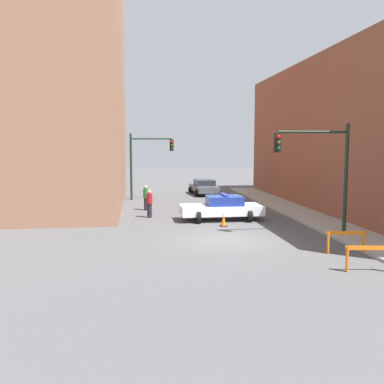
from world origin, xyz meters
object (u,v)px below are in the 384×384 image
(traffic_light_far, at_px, (145,157))
(parked_car_near, at_px, (204,187))
(traffic_light_near, at_px, (323,162))
(barrier_front, at_px, (369,254))
(barrier_mid, at_px, (346,238))
(traffic_cone, at_px, (224,220))
(police_car, at_px, (222,208))
(pedestrian_crossing, at_px, (149,203))
(pedestrian_corner, at_px, (146,197))

(traffic_light_far, height_order, parked_car_near, traffic_light_far)
(traffic_light_far, bearing_deg, traffic_light_near, -61.32)
(barrier_front, distance_m, barrier_mid, 2.51)
(parked_car_near, relative_size, traffic_cone, 6.73)
(traffic_light_far, bearing_deg, police_car, -67.17)
(parked_car_near, relative_size, pedestrian_crossing, 2.66)
(traffic_cone, bearing_deg, barrier_mid, -59.46)
(traffic_light_near, height_order, barrier_front, traffic_light_near)
(parked_car_near, bearing_deg, pedestrian_crossing, -118.17)
(police_car, xyz_separation_m, barrier_mid, (3.41, -8.12, -0.11))
(parked_car_near, xyz_separation_m, pedestrian_corner, (-5.23, -8.39, 0.19))
(traffic_light_far, distance_m, pedestrian_corner, 6.16)
(barrier_mid, bearing_deg, pedestrian_corner, 121.65)
(parked_car_near, height_order, pedestrian_corner, pedestrian_corner)
(barrier_mid, bearing_deg, traffic_cone, 120.54)
(parked_car_near, bearing_deg, traffic_light_near, -84.53)
(barrier_front, height_order, barrier_mid, same)
(barrier_mid, bearing_deg, barrier_front, -100.44)
(barrier_mid, xyz_separation_m, traffic_cone, (-3.69, 6.26, -0.30))
(traffic_light_near, relative_size, barrier_front, 3.27)
(traffic_cone, bearing_deg, traffic_light_near, -35.01)
(pedestrian_corner, bearing_deg, traffic_light_far, -151.38)
(barrier_front, bearing_deg, police_car, 105.56)
(parked_car_near, xyz_separation_m, barrier_front, (1.98, -23.29, -0.06))
(barrier_mid, relative_size, traffic_cone, 2.44)
(traffic_light_near, distance_m, traffic_light_far, 16.74)
(police_car, distance_m, barrier_mid, 8.81)
(traffic_cone, bearing_deg, pedestrian_crossing, 139.59)
(pedestrian_corner, xyz_separation_m, traffic_cone, (3.97, -6.17, -0.54))
(pedestrian_crossing, bearing_deg, traffic_light_near, -129.34)
(police_car, bearing_deg, barrier_front, -165.01)
(traffic_light_far, xyz_separation_m, parked_car_near, (5.14, 2.78, -2.72))
(police_car, bearing_deg, parked_car_near, -4.93)
(police_car, height_order, pedestrian_corner, pedestrian_corner)
(traffic_light_far, xyz_separation_m, pedestrian_crossing, (0.05, -8.52, -2.54))
(parked_car_near, bearing_deg, traffic_cone, -98.85)
(pedestrian_crossing, relative_size, traffic_cone, 2.53)
(pedestrian_crossing, relative_size, barrier_front, 1.05)
(parked_car_near, height_order, barrier_front, parked_car_near)
(pedestrian_crossing, distance_m, traffic_cone, 5.06)
(traffic_light_far, distance_m, traffic_cone, 12.78)
(traffic_light_near, height_order, barrier_mid, traffic_light_near)
(traffic_light_near, xyz_separation_m, traffic_light_far, (-8.03, 14.68, -0.13))
(parked_car_near, xyz_separation_m, pedestrian_crossing, (-5.09, -11.30, 0.19))
(pedestrian_crossing, distance_m, barrier_mid, 12.14)
(pedestrian_corner, relative_size, barrier_mid, 1.04)
(traffic_light_far, relative_size, pedestrian_corner, 3.13)
(police_car, height_order, pedestrian_crossing, pedestrian_crossing)
(traffic_light_far, height_order, traffic_cone, traffic_light_far)
(parked_car_near, distance_m, barrier_front, 23.37)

